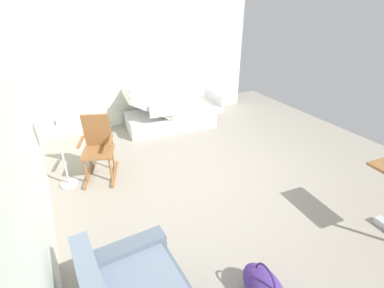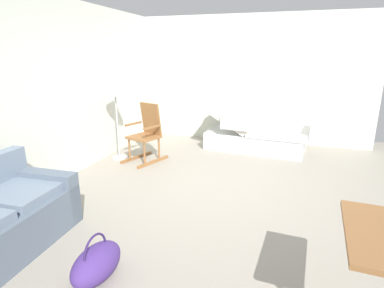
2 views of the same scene
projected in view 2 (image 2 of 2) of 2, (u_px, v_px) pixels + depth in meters
ground_plane at (220, 194)px, 4.37m from camera, size 7.32×7.32×0.00m
back_wall at (61, 91)px, 4.70m from camera, size 6.06×0.10×2.70m
side_wall at (251, 80)px, 6.72m from camera, size 0.10×5.08×2.70m
hospital_bed at (256, 135)px, 6.32m from camera, size 1.17×2.15×1.06m
rocking_chair at (147, 133)px, 5.63m from camera, size 0.88×0.70×1.05m
floor_lamp at (115, 93)px, 5.52m from camera, size 0.34×0.34×1.48m
overbed_table at (375, 283)px, 1.91m from camera, size 0.86×0.46×0.84m
duffel_bag at (97, 263)px, 2.68m from camera, size 0.57×0.35×0.43m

